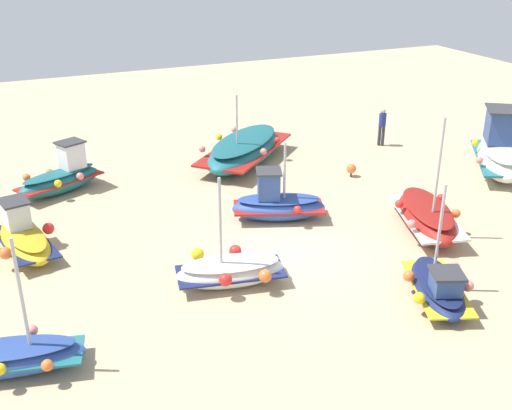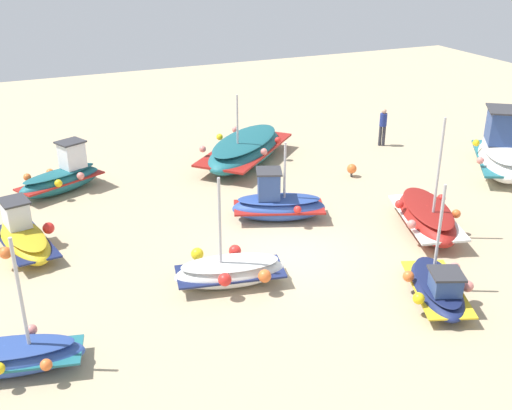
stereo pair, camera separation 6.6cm
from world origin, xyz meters
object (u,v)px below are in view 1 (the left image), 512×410
Objects in this scene: fishing_boat_0 at (61,177)px; fishing_boat_5 at (244,149)px; fishing_boat_1 at (426,216)px; fishing_boat_8 at (438,286)px; fishing_boat_3 at (277,204)px; fishing_boat_7 at (231,271)px; fishing_boat_2 at (23,238)px; fishing_boat_6 at (501,152)px; person_walking at (382,124)px; mooring_buoy_0 at (351,169)px; fishing_boat_4 at (7,358)px.

fishing_boat_5 is (-7.40, -0.19, 0.01)m from fishing_boat_0.
fishing_boat_1 reaches higher than fishing_boat_8.
fishing_boat_3 is at bearing -144.97° from fishing_boat_5.
fishing_boat_8 is (2.29, 3.44, -0.12)m from fishing_boat_1.
fishing_boat_1 reaches higher than fishing_boat_7.
fishing_boat_8 reaches higher than fishing_boat_3.
fishing_boat_2 is at bearing 92.09° from fishing_boat_1.
person_walking is at bearing 63.88° from fishing_boat_6.
fishing_boat_5 is 1.14× the size of fishing_boat_6.
fishing_boat_7 is at bearing 167.89° from person_walking.
fishing_boat_3 is 5.65m from fishing_boat_5.
fishing_boat_8 is (-7.99, 11.48, -0.20)m from fishing_boat_0.
fishing_boat_1 is 1.26× the size of fishing_boat_7.
fishing_boat_8 is 6.19× the size of mooring_buoy_0.
fishing_boat_6 is 2.82× the size of person_walking.
fishing_boat_3 reaches higher than mooring_buoy_0.
fishing_boat_6 is 1.48× the size of fishing_boat_8.
fishing_boat_7 reaches higher than fishing_boat_2.
fishing_boat_6 is (-18.92, -5.22, 0.43)m from fishing_boat_4.
mooring_buoy_0 is (-13.14, -7.07, -0.05)m from fishing_boat_4.
fishing_boat_1 is at bearing 152.95° from fishing_boat_6.
fishing_boat_5 is 1.70× the size of fishing_boat_7.
fishing_boat_8 is at bearing 163.63° from fishing_boat_6.
person_walking is at bearing 49.44° from fishing_boat_7.
fishing_boat_8 is (-0.59, 11.67, -0.20)m from fishing_boat_5.
fishing_boat_1 is 7.01m from fishing_boat_7.
fishing_boat_6 is at bearing 150.82° from fishing_boat_8.
fishing_boat_6 is (-6.11, -3.20, 0.32)m from fishing_boat_1.
fishing_boat_2 is 12.03m from fishing_boat_8.
mooring_buoy_0 is at bearing -130.68° from fishing_boat_3.
fishing_boat_0 is at bearing -19.48° from fishing_boat_3.
fishing_boat_4 is at bearing -177.50° from fishing_boat_5.
person_walking is 4.33m from mooring_buoy_0.
fishing_boat_0 is 1.04× the size of fishing_boat_2.
fishing_boat_6 reaches higher than mooring_buoy_0.
fishing_boat_7 reaches higher than fishing_boat_3.
fishing_boat_3 is (4.01, -2.70, 0.05)m from fishing_boat_1.
fishing_boat_5 reaches higher than mooring_buoy_0.
person_walking is (-13.88, 0.23, 0.41)m from fishing_boat_0.
person_walking is (-5.90, -11.25, 0.61)m from fishing_boat_8.
fishing_boat_6 is (-16.39, 4.84, 0.24)m from fishing_boat_0.
fishing_boat_8 is 1.90× the size of person_walking.
fishing_boat_8 is at bearing 165.51° from fishing_boat_1.
fishing_boat_2 is 8.04m from fishing_boat_3.
fishing_boat_8 is at bearing -20.38° from fishing_boat_7.
mooring_buoy_0 is (-12.32, -1.36, -0.14)m from fishing_boat_2.
fishing_boat_0 is at bearing -122.65° from fishing_boat_8.
fishing_boat_3 is at bearing -65.05° from fishing_boat_0.
fishing_boat_1 is 8.72m from fishing_boat_5.
person_walking is at bearing -5.58° from fishing_boat_1.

